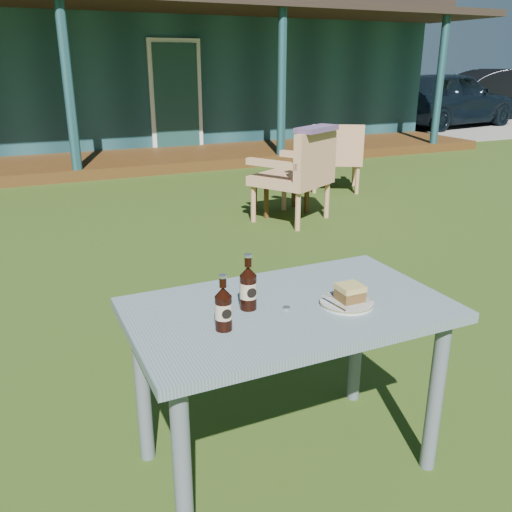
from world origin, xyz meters
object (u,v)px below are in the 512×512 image
plate (347,302)px  car_far (509,94)px  armchair_right (336,153)px  side_table (281,182)px  cake_slice (350,292)px  armchair_left (299,171)px  cola_bottle_far (223,308)px  car_near (447,99)px  cafe_table (289,329)px  cola_bottle_near (248,287)px

plate → car_far: bearing=39.7°
armchair_right → side_table: bearing=-149.5°
cake_slice → armchair_left: bearing=64.0°
car_far → armchair_left: (-11.52, -7.59, -0.19)m
car_far → cake_slice: 17.07m
plate → armchair_left: 3.70m
cola_bottle_far → armchair_right: size_ratio=0.23×
car_near → cake_slice: bearing=126.1°
cake_slice → car_far: bearing=39.7°
cafe_table → cola_bottle_near: 0.24m
plate → armchair_right: size_ratio=0.23×
cafe_table → armchair_right: bearing=55.3°
car_far → cola_bottle_near: bearing=140.3°
car_near → plate: size_ratio=20.72×
cafe_table → plate: plate is taller
car_near → cola_bottle_near: bearing=124.6°
cake_slice → armchair_right: size_ratio=0.11×
car_far → armchair_right: (-10.37, -6.51, -0.23)m
car_near → cola_bottle_near: (-9.91, -9.58, 0.09)m
cola_bottle_near → car_far: bearing=38.6°
car_near → plate: 13.62m
cola_bottle_near → armchair_right: bearing=53.7°
side_table → armchair_left: bearing=-90.2°
plate → cake_slice: bearing=13.2°
cola_bottle_far → side_table: cola_bottle_far is taller
plate → armchair_right: 5.21m
cafe_table → cola_bottle_far: (-0.30, -0.08, 0.18)m
car_far → side_table: bearing=133.6°
car_near → plate: bearing=126.0°
car_near → car_far: 3.79m
car_far → cola_bottle_near: (-13.50, -10.79, 0.09)m
cola_bottle_far → armchair_right: 5.49m
side_table → cafe_table: bearing=-116.8°
cola_bottle_far → cafe_table: bearing=15.3°
cola_bottle_far → armchair_right: cola_bottle_far is taller
armchair_right → cola_bottle_far: bearing=-126.7°
armchair_right → plate: bearing=-122.3°
side_table → car_far: bearing=32.0°
cafe_table → cola_bottle_near: cola_bottle_near is taller
cake_slice → cola_bottle_far: 0.51m
cafe_table → cola_bottle_far: bearing=-164.7°
side_table → cola_bottle_far: bearing=-119.8°
armchair_left → cola_bottle_far: bearing=-122.7°
cola_bottle_far → armchair_left: 3.94m
car_near → armchair_left: car_near is taller
car_near → armchair_left: size_ratio=4.45×
car_near → car_far: size_ratio=0.97×
cola_bottle_far → car_far: bearing=38.6°
car_near → cake_slice: 13.61m
armchair_right → car_far: bearing=32.1°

